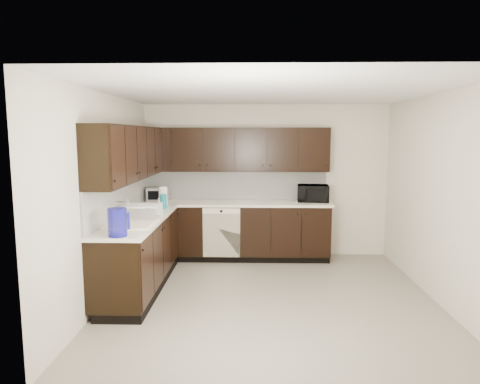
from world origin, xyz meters
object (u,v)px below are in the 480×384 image
microwave (313,193)px  blue_pitcher (117,222)px  storage_bin (142,212)px  sink (133,228)px  toaster_oven (158,194)px

microwave → blue_pitcher: 3.42m
microwave → storage_bin: size_ratio=1.09×
sink → toaster_oven: bearing=92.2°
toaster_oven → storage_bin: (0.12, -1.53, -0.02)m
toaster_oven → blue_pitcher: size_ratio=1.16×
storage_bin → microwave: bearing=32.4°
toaster_oven → blue_pitcher: (0.10, -2.46, 0.04)m
sink → toaster_oven: size_ratio=2.36×
storage_bin → blue_pitcher: 0.93m
sink → storage_bin: bearing=78.5°
sink → toaster_oven: 1.78m
toaster_oven → blue_pitcher: bearing=-86.4°
toaster_oven → storage_bin: size_ratio=0.77×
sink → storage_bin: 0.29m
microwave → toaster_oven: 2.50m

